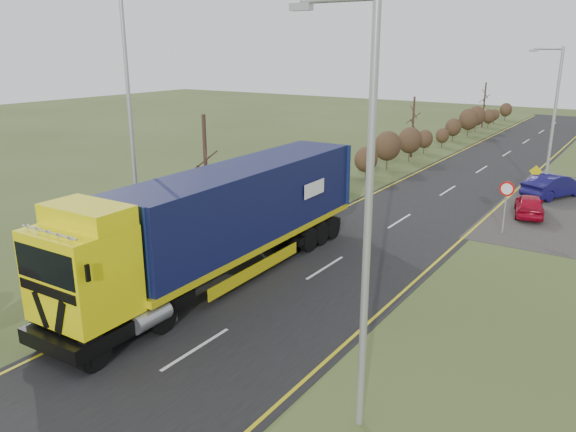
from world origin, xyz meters
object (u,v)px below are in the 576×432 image
at_px(lorry, 225,217).
at_px(speed_sign, 506,197).
at_px(car_red_hatchback, 529,205).
at_px(streetlight_near, 363,206).
at_px(car_blue_sedan, 554,186).

relative_size(lorry, speed_sign, 6.13).
bearing_deg(lorry, car_red_hatchback, 61.00).
height_order(lorry, streetlight_near, streetlight_near).
xyz_separation_m(streetlight_near, speed_sign, (-0.58, 17.39, -3.68)).
xyz_separation_m(lorry, streetlight_near, (8.46, -5.29, 3.01)).
bearing_deg(car_blue_sedan, streetlight_near, 115.76).
bearing_deg(car_blue_sedan, car_red_hatchback, 111.84).
relative_size(lorry, streetlight_near, 1.62).
distance_m(streetlight_near, speed_sign, 17.78).
bearing_deg(car_blue_sedan, speed_sign, 110.87).
bearing_deg(streetlight_near, car_red_hatchback, 90.29).
bearing_deg(streetlight_near, speed_sign, 91.90).
distance_m(lorry, car_blue_sedan, 23.01).
xyz_separation_m(lorry, car_red_hatchback, (8.35, 16.02, -1.95)).
distance_m(lorry, streetlight_near, 10.42).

